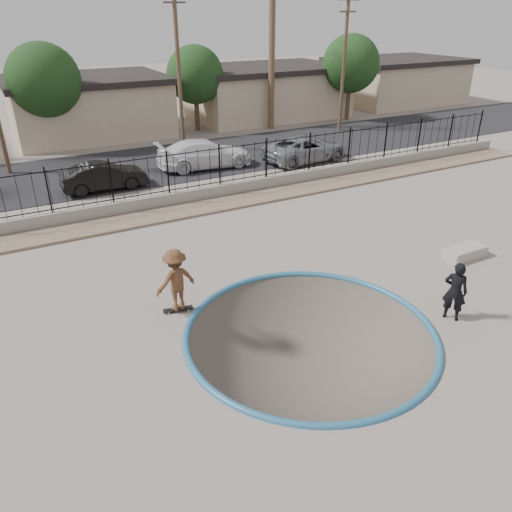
{
  "coord_description": "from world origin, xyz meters",
  "views": [
    {
      "loc": [
        -6.71,
        -10.26,
        8.07
      ],
      "look_at": [
        -0.07,
        2.0,
        1.09
      ],
      "focal_mm": 35.0,
      "sensor_mm": 36.0,
      "label": 1
    }
  ],
  "objects": [
    {
      "name": "utility_pole_mid",
      "position": [
        4.0,
        19.0,
        4.96
      ],
      "size": [
        1.7,
        0.24,
        9.5
      ],
      "color": "#473323",
      "rests_on": "ground"
    },
    {
      "name": "utility_pole_right",
      "position": [
        16.0,
        19.0,
        4.7
      ],
      "size": [
        1.7,
        0.24,
        9.0
      ],
      "color": "#473323",
      "rests_on": "ground"
    },
    {
      "name": "house_east",
      "position": [
        14.0,
        26.5,
        1.97
      ],
      "size": [
        12.6,
        8.6,
        3.9
      ],
      "color": "tan",
      "rests_on": "ground"
    },
    {
      "name": "videographer",
      "position": [
        4.0,
        -2.28,
        0.89
      ],
      "size": [
        0.72,
        0.78,
        1.79
      ],
      "primitive_type": "imported",
      "rotation": [
        0.0,
        0.0,
        2.15
      ],
      "color": "black",
      "rests_on": "ground"
    },
    {
      "name": "bowl_pit",
      "position": [
        0.0,
        -1.0,
        0.0
      ],
      "size": [
        6.84,
        6.84,
        1.8
      ],
      "primitive_type": null,
      "color": "#4C433A",
      "rests_on": "ground"
    },
    {
      "name": "street_tree_right",
      "position": [
        19.0,
        22.0,
        4.19
      ],
      "size": [
        4.32,
        4.32,
        6.36
      ],
      "color": "#473323",
      "rests_on": "ground"
    },
    {
      "name": "street_tree_mid",
      "position": [
        7.0,
        24.0,
        3.84
      ],
      "size": [
        3.96,
        3.96,
        5.83
      ],
      "color": "#473323",
      "rests_on": "ground"
    },
    {
      "name": "concrete_ledge",
      "position": [
        7.5,
        0.26,
        0.2
      ],
      "size": [
        1.6,
        0.7,
        0.4
      ],
      "primitive_type": "cube",
      "rotation": [
        0.0,
        0.0,
        0.0
      ],
      "color": "#A1998F",
      "rests_on": "ground"
    },
    {
      "name": "ground",
      "position": [
        0.0,
        12.0,
        -1.1
      ],
      "size": [
        120.0,
        120.0,
        2.2
      ],
      "primitive_type": "cube",
      "color": "gray",
      "rests_on": "ground"
    },
    {
      "name": "car_c",
      "position": [
        3.73,
        15.0,
        0.8
      ],
      "size": [
        5.44,
        2.6,
        1.53
      ],
      "primitive_type": "imported",
      "rotation": [
        0.0,
        0.0,
        1.48
      ],
      "color": "white",
      "rests_on": "street"
    },
    {
      "name": "car_b",
      "position": [
        -2.09,
        13.83,
        0.7
      ],
      "size": [
        4.06,
        1.46,
        1.33
      ],
      "primitive_type": "imported",
      "rotation": [
        0.0,
        0.0,
        1.56
      ],
      "color": "black",
      "rests_on": "street"
    },
    {
      "name": "rock_strip",
      "position": [
        0.0,
        9.2,
        0.06
      ],
      "size": [
        42.0,
        1.6,
        0.11
      ],
      "primitive_type": "cube",
      "color": "#8E775D",
      "rests_on": "ground"
    },
    {
      "name": "street",
      "position": [
        0.0,
        17.0,
        0.02
      ],
      "size": [
        90.0,
        8.0,
        0.04
      ],
      "primitive_type": "cube",
      "color": "black",
      "rests_on": "ground"
    },
    {
      "name": "car_d",
      "position": [
        9.35,
        13.4,
        0.76
      ],
      "size": [
        5.4,
        2.9,
        1.44
      ],
      "primitive_type": "imported",
      "rotation": [
        0.0,
        0.0,
        1.67
      ],
      "color": "gray",
      "rests_on": "street"
    },
    {
      "name": "palm_right",
      "position": [
        12.0,
        22.0,
        7.33
      ],
      "size": [
        2.3,
        2.3,
        10.3
      ],
      "color": "brown",
      "rests_on": "ground"
    },
    {
      "name": "skateboard",
      "position": [
        -2.8,
        1.81,
        0.06
      ],
      "size": [
        0.9,
        0.4,
        0.08
      ],
      "rotation": [
        0.0,
        0.0,
        -0.22
      ],
      "color": "black",
      "rests_on": "ground"
    },
    {
      "name": "house_east_far",
      "position": [
        28.0,
        26.5,
        1.97
      ],
      "size": [
        11.6,
        8.6,
        3.9
      ],
      "color": "tan",
      "rests_on": "ground"
    },
    {
      "name": "skater",
      "position": [
        -2.8,
        1.81,
        0.95
      ],
      "size": [
        1.33,
        0.9,
        1.9
      ],
      "primitive_type": "imported",
      "rotation": [
        0.0,
        0.0,
        3.31
      ],
      "color": "brown",
      "rests_on": "ground"
    },
    {
      "name": "house_center",
      "position": [
        0.0,
        26.5,
        1.97
      ],
      "size": [
        10.6,
        8.6,
        3.9
      ],
      "color": "tan",
      "rests_on": "ground"
    },
    {
      "name": "street_tree_left",
      "position": [
        -3.0,
        23.0,
        4.19
      ],
      "size": [
        4.32,
        4.32,
        6.36
      ],
      "color": "#473323",
      "rests_on": "ground"
    },
    {
      "name": "coping_ring",
      "position": [
        0.0,
        -1.0,
        0.0
      ],
      "size": [
        7.04,
        7.04,
        0.2
      ],
      "primitive_type": "torus",
      "color": "#2B678C",
      "rests_on": "ground"
    },
    {
      "name": "retaining_wall",
      "position": [
        0.0,
        10.3,
        0.3
      ],
      "size": [
        42.0,
        0.45,
        0.6
      ],
      "primitive_type": "cube",
      "color": "gray",
      "rests_on": "ground"
    },
    {
      "name": "fence",
      "position": [
        0.0,
        10.3,
        1.5
      ],
      "size": [
        40.0,
        0.04,
        1.8
      ],
      "color": "black",
      "rests_on": "retaining_wall"
    }
  ]
}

